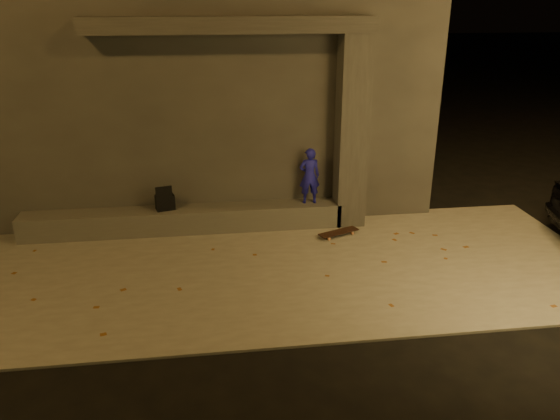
{
  "coord_description": "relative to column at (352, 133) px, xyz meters",
  "views": [
    {
      "loc": [
        -0.96,
        -6.01,
        4.24
      ],
      "look_at": [
        0.11,
        2.0,
        1.06
      ],
      "focal_mm": 35.0,
      "sensor_mm": 36.0,
      "label": 1
    }
  ],
  "objects": [
    {
      "name": "building",
      "position": [
        -2.7,
        2.74,
        0.77
      ],
      "size": [
        9.0,
        5.1,
        5.22
      ],
      "color": "#3B3836",
      "rests_on": "ground"
    },
    {
      "name": "column",
      "position": [
        0.0,
        0.0,
        0.0
      ],
      "size": [
        0.55,
        0.55,
        3.6
      ],
      "primitive_type": "cube",
      "color": "#3B3836",
      "rests_on": "sidewalk"
    },
    {
      "name": "skateboard",
      "position": [
        -0.33,
        -0.65,
        -1.73
      ],
      "size": [
        0.82,
        0.49,
        0.09
      ],
      "rotation": [
        0.0,
        0.0,
        0.39
      ],
      "color": "black",
      "rests_on": "sidewalk"
    },
    {
      "name": "sidewalk",
      "position": [
        -1.7,
        -1.75,
        -1.82
      ],
      "size": [
        11.0,
        4.4,
        0.04
      ],
      "primitive_type": "cube",
      "color": "slate",
      "rests_on": "ground"
    },
    {
      "name": "canopy",
      "position": [
        -2.2,
        0.05,
        1.94
      ],
      "size": [
        5.0,
        0.7,
        0.28
      ],
      "primitive_type": "cube",
      "color": "#3B3836",
      "rests_on": "column"
    },
    {
      "name": "backpack",
      "position": [
        -3.53,
        0.0,
        -1.18
      ],
      "size": [
        0.39,
        0.3,
        0.48
      ],
      "rotation": [
        0.0,
        0.0,
        0.26
      ],
      "color": "black",
      "rests_on": "ledge"
    },
    {
      "name": "ground",
      "position": [
        -1.7,
        -3.75,
        -1.84
      ],
      "size": [
        120.0,
        120.0,
        0.0
      ],
      "primitive_type": "plane",
      "color": "black",
      "rests_on": "ground"
    },
    {
      "name": "skateboarder",
      "position": [
        -0.79,
        0.0,
        -0.81
      ],
      "size": [
        0.4,
        0.27,
        1.09
      ],
      "primitive_type": "imported",
      "rotation": [
        0.0,
        0.0,
        3.12
      ],
      "color": "#1B19A7",
      "rests_on": "ledge"
    },
    {
      "name": "ledge",
      "position": [
        -3.2,
        0.0,
        -1.58
      ],
      "size": [
        6.0,
        0.55,
        0.45
      ],
      "primitive_type": "cube",
      "color": "#57534E",
      "rests_on": "sidewalk"
    }
  ]
}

